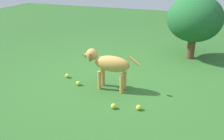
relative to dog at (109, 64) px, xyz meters
The scene contains 7 objects.
ground 0.44m from the dog, 87.79° to the left, with size 14.00×14.00×0.00m, color #2D6026.
dog is the anchor object (origin of this frame).
tennis_ball_0 0.84m from the dog, behind, with size 0.07×0.07×0.07m, color #BFD237.
tennis_ball_1 0.66m from the dog, 62.95° to the right, with size 0.07×0.07×0.07m, color #C6D22C.
tennis_ball_2 0.58m from the dog, behind, with size 0.07×0.07×0.07m, color #C3DF36.
tennis_ball_3 0.78m from the dog, 37.27° to the right, with size 0.07×0.07×0.07m, color #C3DA2B.
shrub_near 2.06m from the dog, 60.64° to the left, with size 1.01×0.91×1.19m.
Camera 1 is at (1.18, -3.29, 1.64)m, focal length 40.48 mm.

